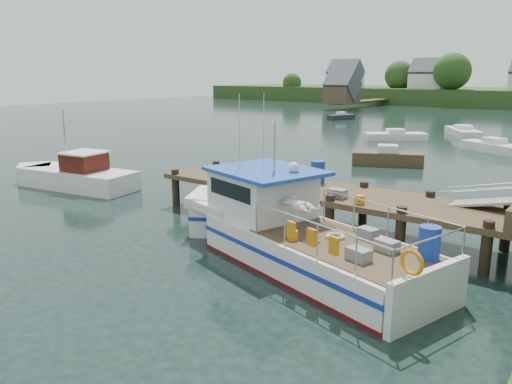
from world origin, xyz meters
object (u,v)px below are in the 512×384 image
Objects in this scene: dock at (485,188)px; moored_b at (493,147)px; moored_rowboat at (387,157)px; lobster_boat at (288,231)px; work_boat at (74,175)px; moored_e at (341,117)px; moored_d at (463,132)px; moored_a at (395,136)px.

dock reaches higher than moored_b.
dock reaches higher than moored_rowboat.
lobster_boat is 2.04× the size of moored_b.
work_boat is 2.00× the size of moored_e.
moored_rowboat is 1.21× the size of moored_e.
dock is at bearing -74.70° from moored_d.
lobster_boat is 2.28× the size of moored_rowboat.
moored_rowboat is (-4.20, 17.40, -0.44)m from lobster_boat.
dock is at bearing -44.85° from moored_e.
lobster_boat is at bearing -91.00° from moored_a.
moored_e is at bearing 135.79° from moored_b.
moored_a is at bearing 117.21° from dock.
lobster_boat reaches higher than moored_b.
moored_d is (-4.84, 36.19, -0.55)m from lobster_boat.
moored_a is (-8.52, 29.26, -0.55)m from lobster_boat.
moored_rowboat is at bearing -44.68° from moored_e.
work_boat is 28.04m from moored_a.
moored_rowboat is at bearing 122.74° from dock.
moored_a is 0.89× the size of moored_d.
moored_b is (-0.12, 26.83, -0.51)m from lobster_boat.
dock is at bearing -80.04° from moored_a.
moored_e is (-21.49, 43.77, -0.54)m from lobster_boat.
moored_b is 10.48m from moored_d.
lobster_boat is 1.99× the size of moored_a.
moored_rowboat is (9.91, 15.62, -0.15)m from work_boat.
dock is 23.72m from moored_b.
moored_a is at bearing 115.70° from moored_rowboat.
dock is 28.83m from moored_a.
work_boat is at bearing -171.30° from lobster_boat.
moored_d is at bearing 110.94° from moored_b.
moored_e is (-26.12, 40.11, -1.88)m from dock.
lobster_boat reaches higher than moored_e.
lobster_boat is at bearing -141.63° from dock.
work_boat reaches higher than moored_a.
moored_b is at bearing -26.34° from moored_e.
moored_a is at bearing 68.85° from work_boat.
moored_b is at bearing 101.59° from dock.
dock is 2.86× the size of moored_d.
lobster_boat reaches higher than moored_a.
moored_b is (13.98, 25.06, -0.22)m from work_boat.
moored_d is (-4.72, 9.36, -0.04)m from moored_b.
work_boat is at bearing -67.96° from moored_e.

